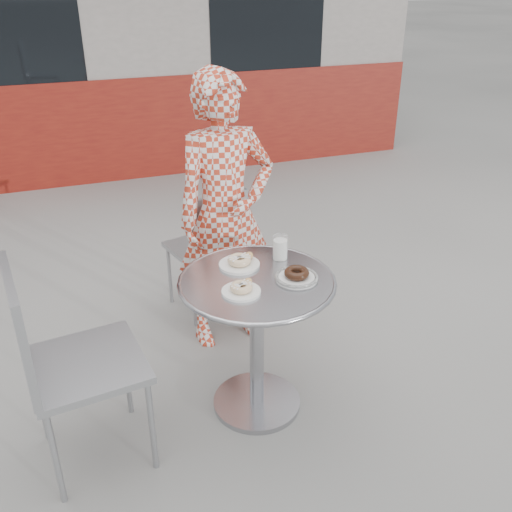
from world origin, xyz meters
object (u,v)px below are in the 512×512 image
object	(u,v)px
chair_far	(206,272)
milk_cup	(280,248)
seated_person	(226,215)
plate_far	(240,262)
bistro_table	(257,313)
plate_checker	(297,276)
plate_near	(242,289)
chair_left	(89,402)

from	to	relation	value
chair_far	milk_cup	distance (m)	0.98
seated_person	plate_far	size ratio (longest dim) A/B	8.05
bistro_table	milk_cup	bearing A→B (deg)	41.62
chair_far	plate_checker	xyz separation A→B (m)	(0.15, -1.03, 0.48)
chair_far	milk_cup	bearing A→B (deg)	87.34
plate_far	milk_cup	bearing A→B (deg)	0.81
bistro_table	milk_cup	distance (m)	0.33
bistro_table	seated_person	size ratio (longest dim) A/B	0.47
seated_person	plate_far	distance (m)	0.50
plate_near	chair_left	bearing A→B (deg)	177.97
bistro_table	plate_near	bearing A→B (deg)	-140.78
bistro_table	milk_cup	xyz separation A→B (m)	(0.17, 0.15, 0.23)
plate_near	bistro_table	bearing A→B (deg)	39.22
chair_left	plate_near	world-z (taller)	chair_left
plate_far	plate_checker	distance (m)	0.29
bistro_table	plate_near	xyz separation A→B (m)	(-0.10, -0.08, 0.19)
chair_left	plate_far	world-z (taller)	chair_left
bistro_table	chair_left	xyz separation A→B (m)	(-0.79, -0.06, -0.25)
chair_left	milk_cup	distance (m)	1.09
chair_far	plate_far	world-z (taller)	chair_far
chair_far	chair_left	bearing A→B (deg)	38.34
plate_near	milk_cup	world-z (taller)	milk_cup
plate_near	plate_checker	xyz separation A→B (m)	(0.27, 0.03, -0.00)
seated_person	milk_cup	world-z (taller)	seated_person
plate_far	plate_near	world-z (taller)	plate_far
chair_far	plate_near	bearing A→B (deg)	70.15
chair_far	seated_person	xyz separation A→B (m)	(0.04, -0.33, 0.52)
chair_far	chair_left	distance (m)	1.30
plate_checker	milk_cup	distance (m)	0.21
plate_far	plate_checker	world-z (taller)	same
plate_near	plate_far	bearing A→B (deg)	73.23
plate_far	milk_cup	xyz separation A→B (m)	(0.20, 0.00, 0.03)
bistro_table	plate_checker	bearing A→B (deg)	-18.02
chair_far	milk_cup	size ratio (longest dim) A/B	7.05
chair_left	milk_cup	world-z (taller)	chair_left
bistro_table	plate_far	world-z (taller)	plate_far
chair_far	bistro_table	bearing A→B (deg)	75.47
chair_left	chair_far	bearing A→B (deg)	-45.13
bistro_table	plate_far	bearing A→B (deg)	100.95
seated_person	plate_checker	size ratio (longest dim) A/B	7.88
plate_far	milk_cup	world-z (taller)	milk_cup
chair_far	plate_far	xyz separation A→B (m)	(-0.04, -0.82, 0.49)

